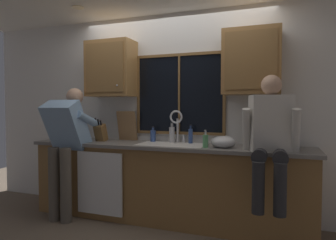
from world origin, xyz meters
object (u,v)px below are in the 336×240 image
Objects in this scene: mixing_bowl at (224,142)px; bottle_green_glass at (153,135)px; bottle_tall_clear at (172,134)px; bottle_amber_small at (191,136)px; cutting_board at (127,126)px; soap_dispenser at (205,141)px; knife_block at (101,133)px; person_sitting_on_counter at (270,134)px; person_standing at (66,139)px.

mixing_bowl is 0.98m from bottle_green_glass.
bottle_tall_clear is (0.26, -0.01, 0.02)m from bottle_green_glass.
cutting_board is at bearing 177.88° from bottle_amber_small.
bottle_amber_small reaches higher than mixing_bowl.
mixing_bowl is at bearing 25.06° from soap_dispenser.
knife_block is 0.35m from cutting_board.
person_sitting_on_counter is at bearing -10.11° from soap_dispenser.
mixing_bowl is at bearing 157.29° from person_sitting_on_counter.
bottle_green_glass is (0.66, 0.19, -0.03)m from knife_block.
bottle_tall_clear is at bearing 178.66° from bottle_amber_small.
knife_block is at bearing -171.50° from bottle_amber_small.
person_standing is 1.70m from soap_dispenser.
knife_block is 1.28× the size of bottle_tall_clear.
bottle_tall_clear reaches higher than mixing_bowl.
bottle_green_glass reaches higher than mixing_bowl.
knife_block is at bearing 172.50° from person_sitting_on_counter.
person_sitting_on_counter is 0.69m from soap_dispenser.
cutting_board is 1.36m from mixing_bowl.
person_standing is 8.31× the size of bottle_green_glass.
cutting_board is at bearing 45.19° from person_standing.
bottle_green_glass is (0.38, -0.02, -0.11)m from cutting_board.
person_sitting_on_counter reaches higher than bottle_tall_clear.
soap_dispenser is 0.42m from bottle_amber_small.
cutting_board is 1.20m from soap_dispenser.
person_standing reaches higher than soap_dispenser.
bottle_amber_small is (1.16, 0.17, -0.01)m from knife_block.
bottle_tall_clear is (0.91, 0.18, -0.01)m from knife_block.
mixing_bowl is 1.36× the size of soap_dispenser.
bottle_tall_clear is 0.24m from bottle_amber_small.
soap_dispenser is at bearing -154.94° from mixing_bowl.
cutting_board is (0.27, 0.21, 0.08)m from knife_block.
cutting_board reaches higher than bottle_tall_clear.
person_standing is at bearing -128.33° from knife_block.
person_standing reaches higher than bottle_amber_small.
bottle_amber_small is at bearing -1.57° from bottle_green_glass.
bottle_green_glass is at bearing 15.88° from knife_block.
person_standing is 1.07m from bottle_green_glass.
mixing_bowl is at bearing -2.54° from knife_block.
person_standing is 4.06× the size of cutting_board.
soap_dispenser is at bearing -17.53° from cutting_board.
bottle_tall_clear is 1.09× the size of bottle_amber_small.
mixing_bowl is (1.87, 0.27, 0.01)m from person_standing.
bottle_amber_small is (-0.93, 0.45, -0.09)m from person_sitting_on_counter.
bottle_amber_small is at bearing 151.06° from mixing_bowl.
person_standing is at bearing -134.81° from cutting_board.
knife_block is 0.93m from bottle_tall_clear.
soap_dispenser is 0.60m from bottle_tall_clear.
bottle_amber_small is (0.88, -0.03, -0.10)m from cutting_board.
soap_dispenser is (1.14, -0.36, -0.12)m from cutting_board.
soap_dispenser is at bearing -33.66° from bottle_tall_clear.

